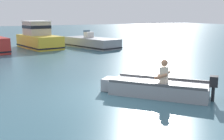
# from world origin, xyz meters

# --- Properties ---
(ground_plane) EXTENTS (120.00, 120.00, 0.00)m
(ground_plane) POSITION_xyz_m (0.00, 0.00, 0.00)
(ground_plane) COLOR #386070
(rowboat_with_person) EXTENTS (2.87, 3.23, 1.19)m
(rowboat_with_person) POSITION_xyz_m (1.23, -0.77, 0.25)
(rowboat_with_person) COLOR gray
(rowboat_with_person) RESTS_ON ground
(moored_boat_yellow) EXTENTS (2.77, 4.88, 2.11)m
(moored_boat_yellow) POSITION_xyz_m (1.13, 14.17, 0.79)
(moored_boat_yellow) COLOR gold
(moored_boat_yellow) RESTS_ON ground
(moored_boat_grey) EXTENTS (3.02, 5.43, 1.35)m
(moored_boat_grey) POSITION_xyz_m (4.92, 12.46, 0.37)
(moored_boat_grey) COLOR gray
(moored_boat_grey) RESTS_ON ground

